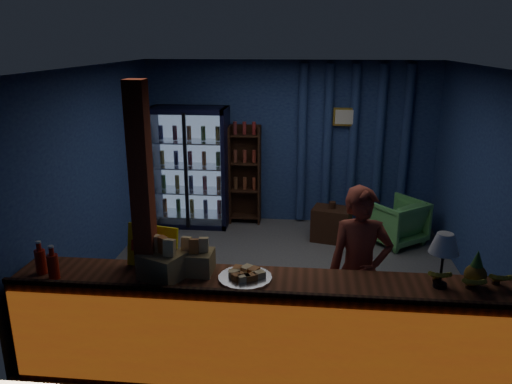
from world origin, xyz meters
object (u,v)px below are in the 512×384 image
at_px(pastry_tray, 245,276).
at_px(shopkeeper, 359,271).
at_px(green_chair, 396,221).
at_px(table_lamp, 444,245).

bearing_deg(pastry_tray, shopkeeper, 27.72).
xyz_separation_m(green_chair, table_lamp, (-0.22, -3.25, 0.99)).
bearing_deg(pastry_tray, table_lamp, 1.04).
distance_m(green_chair, pastry_tray, 3.80).
height_order(green_chair, pastry_tray, pastry_tray).
bearing_deg(pastry_tray, green_chair, 60.96).
relative_size(shopkeeper, green_chair, 2.24).
relative_size(shopkeeper, pastry_tray, 3.57).
height_order(shopkeeper, green_chair, shopkeeper).
relative_size(pastry_tray, table_lamp, 0.97).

